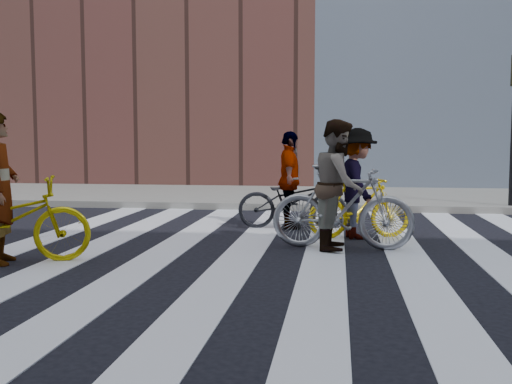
% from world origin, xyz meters
% --- Properties ---
extents(ground, '(100.00, 100.00, 0.00)m').
position_xyz_m(ground, '(0.00, 0.00, 0.00)').
color(ground, black).
rests_on(ground, ground).
extents(sidewalk_far, '(100.00, 5.00, 0.15)m').
position_xyz_m(sidewalk_far, '(0.00, 7.50, 0.07)').
color(sidewalk_far, gray).
rests_on(sidewalk_far, ground).
extents(zebra_crosswalk, '(8.25, 10.00, 0.01)m').
position_xyz_m(zebra_crosswalk, '(0.00, 0.00, 0.01)').
color(zebra_crosswalk, silver).
rests_on(zebra_crosswalk, ground).
extents(bike_yellow_left, '(2.22, 1.40, 1.10)m').
position_xyz_m(bike_yellow_left, '(-3.44, -0.98, 0.55)').
color(bike_yellow_left, '#CEBB0B').
rests_on(bike_yellow_left, ground).
extents(bike_silver_mid, '(2.06, 0.75, 1.21)m').
position_xyz_m(bike_silver_mid, '(0.78, 0.60, 0.61)').
color(bike_silver_mid, '#989AA1').
rests_on(bike_silver_mid, ground).
extents(bike_yellow_right, '(1.71, 0.87, 0.99)m').
position_xyz_m(bike_yellow_right, '(1.06, 1.58, 0.50)').
color(bike_yellow_right, yellow).
rests_on(bike_yellow_right, ground).
extents(bike_dark_rear, '(1.96, 0.83, 1.00)m').
position_xyz_m(bike_dark_rear, '(-0.07, 2.47, 0.50)').
color(bike_dark_rear, black).
rests_on(bike_dark_rear, ground).
extents(rider_left, '(0.67, 0.81, 1.91)m').
position_xyz_m(rider_left, '(-3.49, -0.98, 0.95)').
color(rider_left, slate).
rests_on(rider_left, ground).
extents(rider_mid, '(0.78, 0.96, 1.85)m').
position_xyz_m(rider_mid, '(0.73, 0.60, 0.92)').
color(rider_mid, slate).
rests_on(rider_mid, ground).
extents(rider_right, '(0.91, 1.25, 1.75)m').
position_xyz_m(rider_right, '(1.01, 1.58, 0.87)').
color(rider_right, slate).
rests_on(rider_right, ground).
extents(rider_rear, '(0.51, 1.03, 1.71)m').
position_xyz_m(rider_rear, '(-0.12, 2.47, 0.85)').
color(rider_rear, slate).
rests_on(rider_rear, ground).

